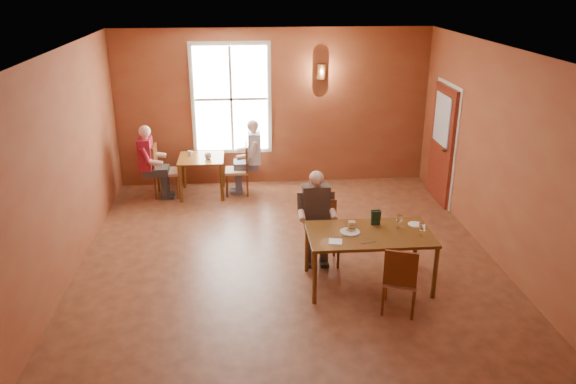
{
  "coord_description": "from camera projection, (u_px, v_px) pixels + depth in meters",
  "views": [
    {
      "loc": [
        -0.62,
        -7.11,
        3.91
      ],
      "look_at": [
        0.0,
        0.2,
        1.05
      ],
      "focal_mm": 35.0,
      "sensor_mm": 36.0,
      "label": 1
    }
  ],
  "objects": [
    {
      "name": "ground",
      "position": [
        289.0,
        265.0,
        8.07
      ],
      "size": [
        6.0,
        7.0,
        0.01
      ],
      "primitive_type": "cube",
      "color": "brown",
      "rests_on": "ground"
    },
    {
      "name": "wall_back",
      "position": [
        273.0,
        108.0,
        10.77
      ],
      "size": [
        6.0,
        0.04,
        3.0
      ],
      "primitive_type": "cube",
      "color": "brown",
      "rests_on": "ground"
    },
    {
      "name": "wall_front",
      "position": [
        329.0,
        313.0,
        4.27
      ],
      "size": [
        6.0,
        0.04,
        3.0
      ],
      "primitive_type": "cube",
      "color": "brown",
      "rests_on": "ground"
    },
    {
      "name": "wall_left",
      "position": [
        59.0,
        172.0,
        7.28
      ],
      "size": [
        0.04,
        7.0,
        3.0
      ],
      "primitive_type": "cube",
      "color": "brown",
      "rests_on": "ground"
    },
    {
      "name": "wall_right",
      "position": [
        505.0,
        160.0,
        7.76
      ],
      "size": [
        0.04,
        7.0,
        3.0
      ],
      "primitive_type": "cube",
      "color": "brown",
      "rests_on": "ground"
    },
    {
      "name": "ceiling",
      "position": [
        289.0,
        52.0,
        6.98
      ],
      "size": [
        6.0,
        7.0,
        0.04
      ],
      "primitive_type": "cube",
      "color": "white",
      "rests_on": "wall_back"
    },
    {
      "name": "window",
      "position": [
        231.0,
        99.0,
        10.59
      ],
      "size": [
        1.36,
        0.1,
        1.96
      ],
      "primitive_type": "cube",
      "color": "white",
      "rests_on": "wall_back"
    },
    {
      "name": "door",
      "position": [
        441.0,
        145.0,
        10.05
      ],
      "size": [
        0.12,
        1.04,
        2.1
      ],
      "primitive_type": "cube",
      "color": "maroon",
      "rests_on": "ground"
    },
    {
      "name": "wall_sconce",
      "position": [
        321.0,
        72.0,
        10.49
      ],
      "size": [
        0.16,
        0.16,
        0.28
      ],
      "primitive_type": "cylinder",
      "color": "brown",
      "rests_on": "wall_back"
    },
    {
      "name": "main_table",
      "position": [
        368.0,
        259.0,
        7.44
      ],
      "size": [
        1.62,
        0.91,
        0.76
      ],
      "primitive_type": null,
      "color": "brown",
      "rests_on": "ground"
    },
    {
      "name": "chair_diner_main",
      "position": [
        324.0,
        234.0,
        7.98
      ],
      "size": [
        0.4,
        0.4,
        0.9
      ],
      "primitive_type": null,
      "rotation": [
        0.0,
        0.0,
        3.14
      ],
      "color": "#3C240E",
      "rests_on": "ground"
    },
    {
      "name": "diner_main",
      "position": [
        325.0,
        223.0,
        7.88
      ],
      "size": [
        0.51,
        0.51,
        1.27
      ],
      "primitive_type": null,
      "rotation": [
        0.0,
        0.0,
        3.14
      ],
      "color": "black",
      "rests_on": "ground"
    },
    {
      "name": "chair_empty",
      "position": [
        401.0,
        278.0,
        6.84
      ],
      "size": [
        0.51,
        0.51,
        0.89
      ],
      "primitive_type": null,
      "rotation": [
        0.0,
        0.0,
        -0.36
      ],
      "color": "#592C1B",
      "rests_on": "ground"
    },
    {
      "name": "plate_food",
      "position": [
        350.0,
        231.0,
        7.31
      ],
      "size": [
        0.27,
        0.27,
        0.03
      ],
      "primitive_type": "cylinder",
      "rotation": [
        0.0,
        0.0,
        -0.03
      ],
      "color": "white",
      "rests_on": "main_table"
    },
    {
      "name": "sandwich",
      "position": [
        352.0,
        226.0,
        7.36
      ],
      "size": [
        0.09,
        0.08,
        0.11
      ],
      "primitive_type": "cube",
      "rotation": [
        0.0,
        0.0,
        0.0
      ],
      "color": "tan",
      "rests_on": "main_table"
    },
    {
      "name": "goblet_a",
      "position": [
        399.0,
        221.0,
        7.42
      ],
      "size": [
        0.1,
        0.1,
        0.19
      ],
      "primitive_type": null,
      "rotation": [
        0.0,
        0.0,
        0.32
      ],
      "color": "white",
      "rests_on": "main_table"
    },
    {
      "name": "goblet_b",
      "position": [
        422.0,
        229.0,
        7.17
      ],
      "size": [
        0.1,
        0.1,
        0.19
      ],
      "primitive_type": null,
      "rotation": [
        0.0,
        0.0,
        0.36
      ],
      "color": "white",
      "rests_on": "main_table"
    },
    {
      "name": "menu_stand",
      "position": [
        376.0,
        218.0,
        7.5
      ],
      "size": [
        0.13,
        0.06,
        0.21
      ],
      "primitive_type": "cube",
      "rotation": [
        0.0,
        0.0,
        -0.01
      ],
      "color": "black",
      "rests_on": "main_table"
    },
    {
      "name": "knife",
      "position": [
        369.0,
        243.0,
        7.03
      ],
      "size": [
        0.2,
        0.05,
        0.0
      ],
      "primitive_type": "cube",
      "rotation": [
        0.0,
        0.0,
        0.19
      ],
      "color": "#B9BAC7",
      "rests_on": "main_table"
    },
    {
      "name": "napkin",
      "position": [
        335.0,
        241.0,
        7.06
      ],
      "size": [
        0.2,
        0.2,
        0.01
      ],
      "primitive_type": "cube",
      "rotation": [
        0.0,
        0.0,
        -0.19
      ],
      "color": "white",
      "rests_on": "main_table"
    },
    {
      "name": "side_plate",
      "position": [
        415.0,
        224.0,
        7.53
      ],
      "size": [
        0.2,
        0.2,
        0.01
      ],
      "primitive_type": "cylinder",
      "rotation": [
        0.0,
        0.0,
        0.08
      ],
      "color": "white",
      "rests_on": "main_table"
    },
    {
      "name": "second_table",
      "position": [
        202.0,
        176.0,
        10.53
      ],
      "size": [
        0.83,
        0.83,
        0.73
      ],
      "primitive_type": null,
      "color": "brown",
      "rests_on": "ground"
    },
    {
      "name": "chair_diner_white",
      "position": [
        237.0,
        169.0,
        10.54
      ],
      "size": [
        0.42,
        0.42,
        0.96
      ],
      "primitive_type": null,
      "rotation": [
        0.0,
        0.0,
        1.57
      ],
      "color": "brown",
      "rests_on": "ground"
    },
    {
      "name": "diner_white",
      "position": [
        238.0,
        159.0,
        10.47
      ],
      "size": [
        0.54,
        0.54,
        1.35
      ],
      "primitive_type": null,
      "rotation": [
        0.0,
        0.0,
        1.57
      ],
      "color": "white",
      "rests_on": "ground"
    },
    {
      "name": "chair_diner_maroon",
      "position": [
        167.0,
        171.0,
        10.43
      ],
      "size": [
        0.44,
        0.44,
        0.99
      ],
      "primitive_type": null,
      "rotation": [
        0.0,
        0.0,
        -1.57
      ],
      "color": "#3B200C",
      "rests_on": "ground"
    },
    {
      "name": "diner_maroon",
      "position": [
        164.0,
        162.0,
        10.36
      ],
      "size": [
        0.54,
        0.54,
        1.34
      ],
      "primitive_type": null,
      "rotation": [
        0.0,
        0.0,
        -1.57
      ],
      "color": "maroon",
      "rests_on": "ground"
    },
    {
      "name": "cup_a",
      "position": [
        208.0,
        156.0,
        10.31
      ],
      "size": [
        0.13,
        0.13,
        0.1
      ],
      "primitive_type": "imported",
      "rotation": [
        0.0,
        0.0,
        0.01
      ],
      "color": "silver",
      "rests_on": "second_table"
    },
    {
      "name": "cup_b",
      "position": [
        190.0,
        153.0,
        10.49
      ],
      "size": [
        0.13,
        0.13,
        0.09
      ],
      "primitive_type": "imported",
      "rotation": [
        0.0,
        0.0,
        0.32
      ],
      "color": "silver",
      "rests_on": "second_table"
    }
  ]
}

